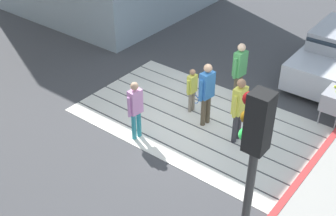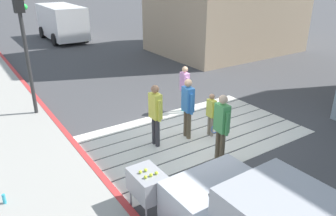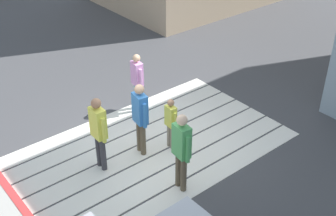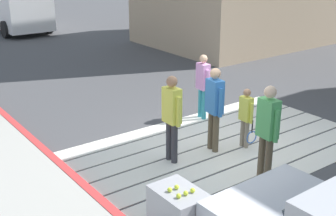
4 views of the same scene
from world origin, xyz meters
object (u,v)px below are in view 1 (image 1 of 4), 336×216
(traffic_light_corner, at_px, (251,170))
(pedestrian_adult_trailing, at_px, (240,69))
(tennis_ball_cart, at_px, (335,100))
(pedestrian_child_with_racket, at_px, (192,88))
(pedestrian_adult_lead, at_px, (207,90))
(pedestrian_adult_side, at_px, (135,107))
(pedestrian_teen_behind, at_px, (239,106))

(traffic_light_corner, height_order, pedestrian_adult_trailing, traffic_light_corner)
(tennis_ball_cart, height_order, pedestrian_adult_trailing, pedestrian_adult_trailing)
(pedestrian_child_with_racket, bearing_deg, pedestrian_adult_lead, 155.99)
(pedestrian_adult_trailing, bearing_deg, pedestrian_child_with_racket, 58.93)
(pedestrian_adult_lead, relative_size, pedestrian_child_with_racket, 1.37)
(pedestrian_child_with_racket, bearing_deg, tennis_ball_cart, -149.90)
(tennis_ball_cart, relative_size, pedestrian_child_with_racket, 0.77)
(tennis_ball_cart, height_order, pedestrian_adult_lead, pedestrian_adult_lead)
(pedestrian_adult_side, height_order, pedestrian_child_with_racket, pedestrian_adult_side)
(tennis_ball_cart, xyz_separation_m, pedestrian_child_with_racket, (3.27, 1.90, 0.05))
(tennis_ball_cart, height_order, pedestrian_adult_side, pedestrian_adult_side)
(traffic_light_corner, relative_size, pedestrian_adult_side, 2.59)
(pedestrian_adult_lead, height_order, pedestrian_teen_behind, pedestrian_adult_lead)
(traffic_light_corner, xyz_separation_m, pedestrian_child_with_racket, (3.95, -4.38, -2.29))
(traffic_light_corner, distance_m, pedestrian_adult_trailing, 6.75)
(traffic_light_corner, height_order, pedestrian_teen_behind, traffic_light_corner)
(traffic_light_corner, bearing_deg, tennis_ball_cart, -83.83)
(pedestrian_adult_side, distance_m, pedestrian_teen_behind, 2.54)
(tennis_ball_cart, bearing_deg, pedestrian_child_with_racket, 30.10)
(tennis_ball_cart, height_order, pedestrian_child_with_racket, pedestrian_child_with_racket)
(tennis_ball_cart, bearing_deg, pedestrian_teen_behind, 55.01)
(pedestrian_adult_side, bearing_deg, pedestrian_adult_lead, -123.60)
(pedestrian_adult_lead, relative_size, pedestrian_teen_behind, 1.01)
(traffic_light_corner, bearing_deg, pedestrian_adult_lead, -51.05)
(pedestrian_adult_trailing, bearing_deg, pedestrian_adult_side, 69.84)
(pedestrian_teen_behind, height_order, pedestrian_child_with_racket, pedestrian_teen_behind)
(pedestrian_teen_behind, relative_size, pedestrian_child_with_racket, 1.35)
(traffic_light_corner, height_order, pedestrian_adult_side, traffic_light_corner)
(pedestrian_adult_lead, height_order, pedestrian_adult_trailing, pedestrian_adult_trailing)
(pedestrian_adult_side, bearing_deg, pedestrian_teen_behind, -144.54)
(pedestrian_adult_trailing, distance_m, pedestrian_teen_behind, 1.87)
(pedestrian_teen_behind, bearing_deg, tennis_ball_cart, -124.99)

